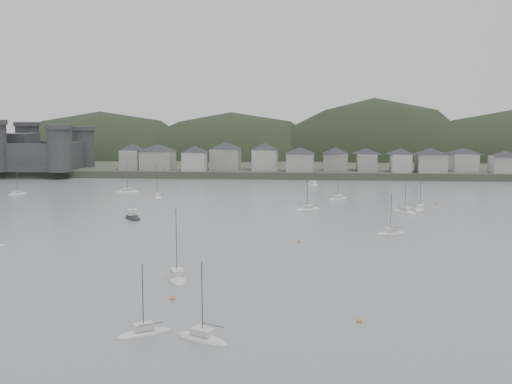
# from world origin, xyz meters

# --- Properties ---
(ground) EXTENTS (900.00, 900.00, 0.00)m
(ground) POSITION_xyz_m (0.00, 0.00, 0.00)
(ground) COLOR slate
(ground) RESTS_ON ground
(far_shore_land) EXTENTS (900.00, 250.00, 3.00)m
(far_shore_land) POSITION_xyz_m (0.00, 295.00, 1.50)
(far_shore_land) COLOR #383D2D
(far_shore_land) RESTS_ON ground
(forested_ridge) EXTENTS (851.55, 103.94, 102.57)m
(forested_ridge) POSITION_xyz_m (4.83, 269.40, -11.28)
(forested_ridge) COLOR black
(forested_ridge) RESTS_ON ground
(castle) EXTENTS (66.00, 43.00, 20.00)m
(castle) POSITION_xyz_m (-120.00, 179.80, 10.96)
(castle) COLOR #363538
(castle) RESTS_ON far_shore_land
(waterfront_town) EXTENTS (451.48, 28.46, 12.92)m
(waterfront_town) POSITION_xyz_m (50.59, 183.34, 8.66)
(waterfront_town) COLOR gray
(waterfront_town) RESTS_ON far_shore_land
(sailboat_lead) EXTENTS (7.40, 5.40, 9.83)m
(sailboat_lead) POSITION_xyz_m (2.19, -18.65, 0.18)
(sailboat_lead) COLOR silver
(sailboat_lead) RESTS_ON ground
(moored_fleet) EXTENTS (246.09, 177.30, 13.11)m
(moored_fleet) POSITION_xyz_m (-9.05, 66.12, 0.18)
(moored_fleet) COLOR silver
(moored_fleet) RESTS_ON ground
(motor_launch_far) EXTENTS (7.26, 9.29, 4.11)m
(motor_launch_far) POSITION_xyz_m (-30.70, 65.28, 0.28)
(motor_launch_far) COLOR black
(motor_launch_far) RESTS_ON ground
(mooring_buoys) EXTENTS (146.00, 119.04, 0.70)m
(mooring_buoys) POSITION_xyz_m (19.21, 49.72, 0.15)
(mooring_buoys) COLOR #C67C42
(mooring_buoys) RESTS_ON ground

